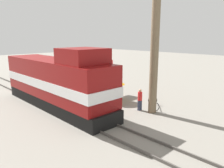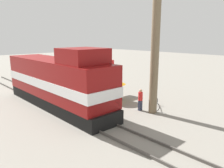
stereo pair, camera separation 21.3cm
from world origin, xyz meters
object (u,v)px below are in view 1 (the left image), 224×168
(locomotive, at_px, (58,83))
(bicycle, at_px, (153,103))
(utility_pole, at_px, (155,38))
(billboard_sign, at_px, (104,70))
(vendor_umbrella, at_px, (114,82))
(person_bystander, at_px, (140,99))

(locomotive, height_order, bicycle, locomotive)
(locomotive, distance_m, bicycle, 7.75)
(utility_pole, bearing_deg, billboard_sign, 81.27)
(utility_pole, relative_size, bicycle, 5.85)
(vendor_umbrella, relative_size, person_bystander, 1.16)
(locomotive, bearing_deg, bicycle, -44.64)
(locomotive, distance_m, utility_pole, 8.15)
(locomotive, xyz_separation_m, billboard_sign, (5.48, 0.64, 0.37))
(person_bystander, distance_m, bicycle, 1.40)
(locomotive, relative_size, billboard_sign, 3.81)
(locomotive, distance_m, vendor_umbrella, 4.79)
(utility_pole, bearing_deg, bicycle, 30.74)
(utility_pole, bearing_deg, locomotive, 127.48)
(utility_pole, xyz_separation_m, vendor_umbrella, (-0.05, 4.08, -3.78))
(utility_pole, relative_size, vendor_umbrella, 5.61)
(utility_pole, distance_m, person_bystander, 4.71)
(utility_pole, relative_size, billboard_sign, 3.34)
(locomotive, height_order, person_bystander, locomotive)
(billboard_sign, bearing_deg, locomotive, -173.35)
(vendor_umbrella, xyz_separation_m, bicycle, (0.94, -3.55, -1.35))
(person_bystander, bearing_deg, locomotive, 130.12)
(locomotive, relative_size, utility_pole, 1.14)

